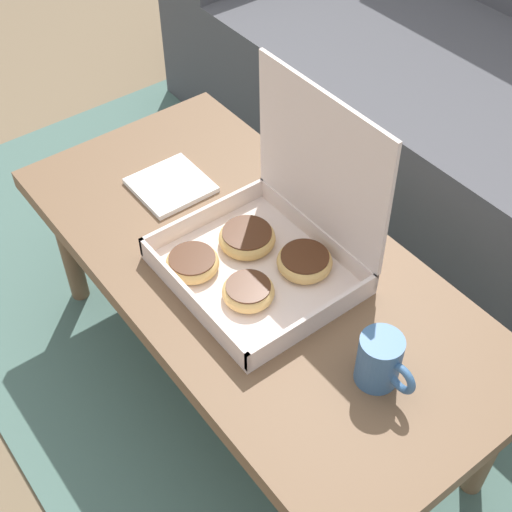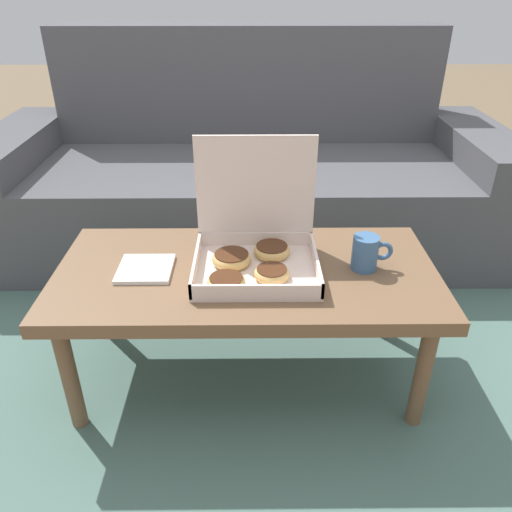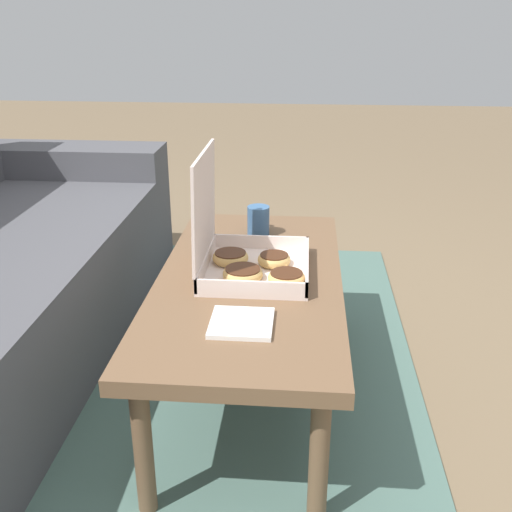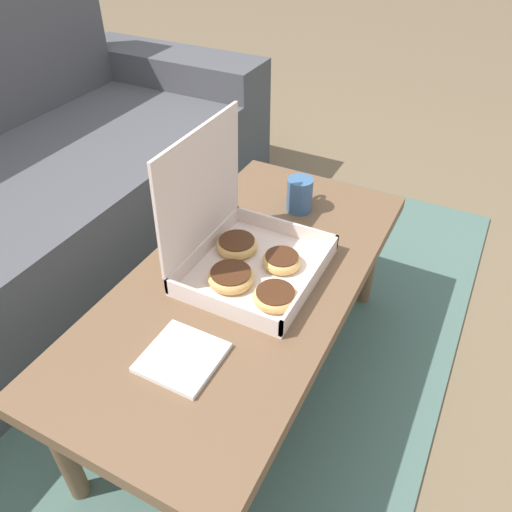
# 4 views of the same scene
# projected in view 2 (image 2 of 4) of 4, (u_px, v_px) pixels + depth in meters

# --- Properties ---
(ground_plane) EXTENTS (12.00, 12.00, 0.00)m
(ground_plane) POSITION_uv_depth(u_px,v_px,m) (248.00, 349.00, 1.69)
(ground_plane) COLOR #756047
(area_rug) EXTENTS (2.36, 1.89, 0.01)m
(area_rug) POSITION_uv_depth(u_px,v_px,m) (248.00, 298.00, 1.95)
(area_rug) COLOR #4C6B60
(area_rug) RESTS_ON ground_plane
(couch) EXTENTS (2.24, 0.86, 0.92)m
(couch) POSITION_uv_depth(u_px,v_px,m) (248.00, 178.00, 2.27)
(couch) COLOR #4C4C51
(couch) RESTS_ON ground_plane
(coffee_table) EXTENTS (1.06, 0.51, 0.40)m
(coffee_table) POSITION_uv_depth(u_px,v_px,m) (246.00, 282.00, 1.41)
(coffee_table) COLOR brown
(coffee_table) RESTS_ON ground_plane
(pastry_box) EXTENTS (0.34, 0.30, 0.34)m
(pastry_box) POSITION_uv_depth(u_px,v_px,m) (253.00, 248.00, 1.37)
(pastry_box) COLOR silver
(pastry_box) RESTS_ON coffee_table
(coffee_mug) EXTENTS (0.11, 0.07, 0.10)m
(coffee_mug) POSITION_uv_depth(u_px,v_px,m) (366.00, 253.00, 1.37)
(coffee_mug) COLOR #3D6693
(coffee_mug) RESTS_ON coffee_table
(napkin_stack) EXTENTS (0.15, 0.15, 0.01)m
(napkin_stack) POSITION_uv_depth(u_px,v_px,m) (145.00, 269.00, 1.38)
(napkin_stack) COLOR white
(napkin_stack) RESTS_ON coffee_table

